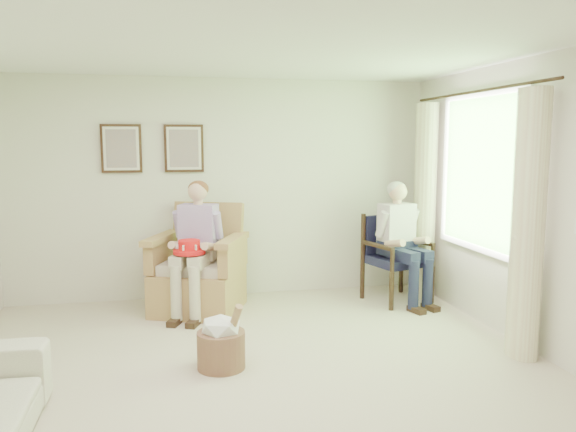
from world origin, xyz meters
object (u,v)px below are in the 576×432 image
object	(u,v)px
wicker_armchair	(198,277)
person_dark	(400,234)
wood_armchair	(394,254)
red_hat	(189,248)
hatbox	(221,341)
person_wicker	(198,237)

from	to	relation	value
wicker_armchair	person_dark	xyz separation A→B (m)	(2.30, -0.20, 0.44)
wood_armchair	red_hat	distance (m)	2.42
wicker_armchair	red_hat	size ratio (longest dim) A/B	3.52
hatbox	red_hat	bearing A→B (deg)	98.32
person_wicker	red_hat	size ratio (longest dim) A/B	4.25
red_hat	person_wicker	bearing A→B (deg)	61.00
person_wicker	red_hat	world-z (taller)	person_wicker
wood_armchair	red_hat	xyz separation A→B (m)	(-2.40, -0.30, 0.22)
person_dark	hatbox	world-z (taller)	person_dark
wood_armchair	red_hat	world-z (taller)	wood_armchair
wood_armchair	person_wicker	bearing A→B (deg)	166.74
wicker_armchair	person_dark	distance (m)	2.35
red_hat	wood_armchair	bearing A→B (deg)	7.03
wood_armchair	hatbox	world-z (taller)	wood_armchair
person_dark	red_hat	xyz separation A→B (m)	(-2.40, -0.13, -0.05)
person_wicker	person_dark	size ratio (longest dim) A/B	1.03
wicker_armchair	hatbox	xyz separation A→B (m)	(0.10, -1.68, -0.14)
wood_armchair	person_dark	distance (m)	0.31
wicker_armchair	person_dark	size ratio (longest dim) A/B	0.85
red_hat	hatbox	world-z (taller)	red_hat
wood_armchair	hatbox	xyz separation A→B (m)	(-2.20, -1.64, -0.31)
wicker_armchair	hatbox	world-z (taller)	wicker_armchair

